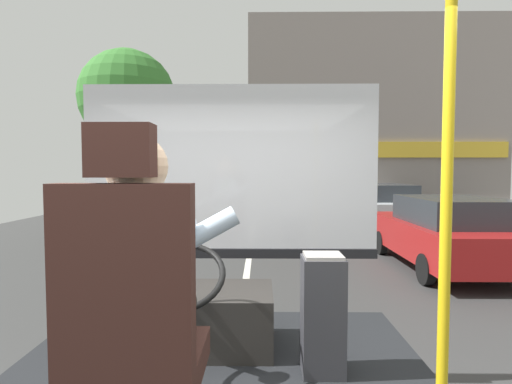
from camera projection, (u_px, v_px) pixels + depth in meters
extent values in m
cube|color=#363636|center=(251.00, 242.00, 10.68)|extent=(18.00, 44.00, 0.05)
cube|color=silver|center=(251.00, 241.00, 10.68)|extent=(0.12, 39.60, 0.00)
cube|color=#381E19|center=(142.00, 364.00, 1.57)|extent=(0.48, 0.48, 0.12)
cube|color=#381E19|center=(123.00, 280.00, 1.36)|extent=(0.48, 0.10, 0.66)
cube|color=#381E19|center=(121.00, 151.00, 1.34)|extent=(0.22, 0.10, 0.18)
cylinder|color=#332D28|center=(172.00, 319.00, 1.70)|extent=(0.14, 0.47, 0.14)
cylinder|color=#332D28|center=(130.00, 319.00, 1.70)|extent=(0.14, 0.47, 0.14)
cylinder|color=silver|center=(138.00, 275.00, 1.52)|extent=(0.30, 0.30, 0.61)
cube|color=#70934C|center=(149.00, 248.00, 1.68)|extent=(0.06, 0.01, 0.38)
sphere|color=beige|center=(136.00, 166.00, 1.50)|extent=(0.24, 0.24, 0.24)
cylinder|color=silver|center=(176.00, 247.00, 1.78)|extent=(0.58, 0.20, 0.36)
cylinder|color=silver|center=(135.00, 247.00, 1.78)|extent=(0.58, 0.20, 0.36)
cube|color=#282623|center=(193.00, 318.00, 2.76)|extent=(1.10, 0.56, 0.40)
cylinder|color=black|center=(182.00, 296.00, 2.38)|extent=(0.07, 0.25, 0.34)
torus|color=black|center=(178.00, 276.00, 2.28)|extent=(0.54, 0.48, 0.32)
cylinder|color=black|center=(178.00, 276.00, 2.28)|extent=(0.15, 0.14, 0.11)
cylinder|color=gold|center=(446.00, 237.00, 1.56)|extent=(0.04, 0.04, 1.92)
cube|color=#333338|center=(323.00, 315.00, 2.40)|extent=(0.25, 0.23, 0.70)
cube|color=#9E9993|center=(323.00, 256.00, 2.38)|extent=(0.22, 0.21, 0.02)
cube|color=silver|center=(231.00, 167.00, 3.41)|extent=(2.50, 0.01, 1.40)
cube|color=black|center=(231.00, 253.00, 3.45)|extent=(2.50, 0.08, 0.08)
cylinder|color=#4C3828|center=(129.00, 186.00, 10.42)|extent=(0.29, 0.29, 2.95)
sphere|color=#36782D|center=(128.00, 98.00, 10.30)|extent=(2.46, 2.46, 2.46)
cube|color=gray|center=(361.00, 125.00, 18.19)|extent=(10.13, 5.76, 7.90)
cube|color=gold|center=(380.00, 150.00, 15.32)|extent=(9.72, 0.12, 0.60)
cube|color=maroon|center=(447.00, 238.00, 7.75)|extent=(1.91, 3.92, 0.63)
cube|color=#282D33|center=(454.00, 211.00, 7.49)|extent=(1.56, 2.16, 0.48)
cylinder|color=black|center=(462.00, 243.00, 8.97)|extent=(0.14, 0.52, 0.52)
cylinder|color=black|center=(381.00, 243.00, 8.99)|extent=(0.14, 0.52, 0.52)
cylinder|color=black|center=(426.00, 269.00, 6.57)|extent=(0.14, 0.52, 0.52)
cube|color=silver|center=(381.00, 209.00, 13.27)|extent=(1.81, 4.36, 0.66)
cube|color=#282D33|center=(384.00, 192.00, 12.98)|extent=(1.48, 2.40, 0.51)
cylinder|color=black|center=(393.00, 215.00, 14.63)|extent=(0.14, 0.54, 0.54)
cylinder|color=black|center=(346.00, 215.00, 14.65)|extent=(0.14, 0.54, 0.54)
cylinder|color=black|center=(423.00, 225.00, 11.93)|extent=(0.14, 0.54, 0.54)
cylinder|color=black|center=(366.00, 225.00, 11.95)|extent=(0.14, 0.54, 0.54)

